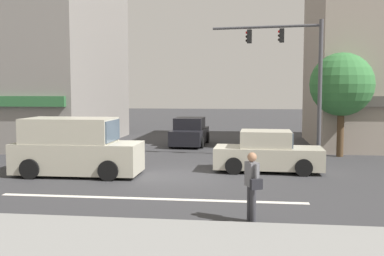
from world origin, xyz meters
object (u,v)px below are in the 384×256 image
(utility_pole_near_left, at_px, (38,64))
(pedestrian_foreground_with_bag, at_px, (252,183))
(sedan_parked_curbside, at_px, (268,153))
(sedan_approaching_near, at_px, (190,133))
(van_crossing_center, at_px, (75,148))
(traffic_light_mast, at_px, (298,67))
(street_tree, at_px, (342,85))

(utility_pole_near_left, distance_m, pedestrian_foreground_with_bag, 15.12)
(sedan_parked_curbside, bearing_deg, sedan_approaching_near, 117.15)
(utility_pole_near_left, xyz_separation_m, van_crossing_center, (3.91, -5.28, -3.38))
(van_crossing_center, bearing_deg, traffic_light_mast, 28.98)
(street_tree, distance_m, sedan_approaching_near, 8.80)
(street_tree, xyz_separation_m, utility_pole_near_left, (-14.54, -0.73, 1.01))
(sedan_parked_curbside, xyz_separation_m, pedestrian_foreground_with_bag, (-0.66, -6.86, 0.24))
(sedan_approaching_near, bearing_deg, traffic_light_mast, -41.65)
(utility_pole_near_left, height_order, traffic_light_mast, utility_pole_near_left)
(street_tree, bearing_deg, traffic_light_mast, -148.74)
(street_tree, xyz_separation_m, sedan_parked_curbside, (-3.57, -4.37, -2.67))
(utility_pole_near_left, bearing_deg, street_tree, 2.85)
(traffic_light_mast, bearing_deg, pedestrian_foreground_with_bag, -101.72)
(sedan_approaching_near, distance_m, van_crossing_center, 9.99)
(van_crossing_center, xyz_separation_m, sedan_parked_curbside, (7.07, 1.64, -0.29))
(street_tree, height_order, van_crossing_center, street_tree)
(utility_pole_near_left, relative_size, sedan_approaching_near, 2.04)
(traffic_light_mast, bearing_deg, street_tree, 31.26)
(sedan_approaching_near, bearing_deg, street_tree, -24.75)
(utility_pole_near_left, height_order, sedan_approaching_near, utility_pole_near_left)
(street_tree, distance_m, van_crossing_center, 12.45)
(utility_pole_near_left, relative_size, pedestrian_foreground_with_bag, 5.08)
(street_tree, distance_m, pedestrian_foreground_with_bag, 12.25)
(sedan_approaching_near, xyz_separation_m, sedan_parked_curbside, (4.04, -7.88, 0.00))
(street_tree, height_order, utility_pole_near_left, utility_pole_near_left)
(sedan_parked_curbside, bearing_deg, pedestrian_foreground_with_bag, -95.53)
(street_tree, height_order, sedan_parked_curbside, street_tree)
(traffic_light_mast, distance_m, sedan_approaching_near, 8.05)
(pedestrian_foreground_with_bag, bearing_deg, street_tree, 69.34)
(street_tree, xyz_separation_m, traffic_light_mast, (-2.18, -1.32, 0.79))
(sedan_parked_curbside, distance_m, pedestrian_foreground_with_bag, 6.90)
(traffic_light_mast, height_order, van_crossing_center, traffic_light_mast)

